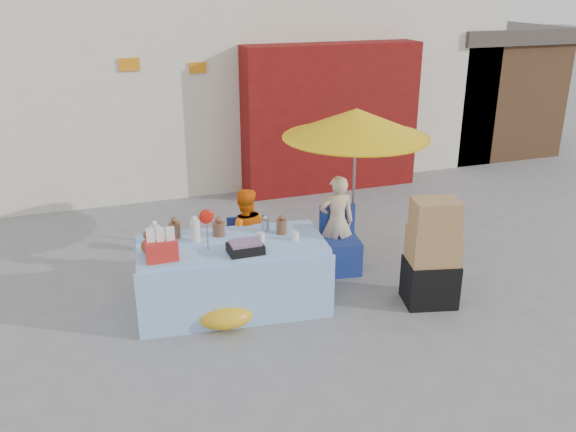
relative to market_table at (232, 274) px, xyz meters
name	(u,v)px	position (x,y,z in m)	size (l,w,h in m)	color
ground	(296,316)	(0.63, -0.46, -0.43)	(80.00, 80.00, 0.00)	slate
backdrop	(195,6)	(1.15, 7.06, 2.67)	(14.00, 8.00, 7.80)	silver
market_table	(232,274)	(0.00, 0.00, 0.00)	(2.26, 1.25, 1.31)	#97C2F2
chair_left	(249,267)	(0.34, 0.46, -0.17)	(0.55, 0.54, 0.85)	navy
chair_right	(340,253)	(1.59, 0.46, -0.17)	(0.55, 0.54, 0.85)	navy
vendor_orange	(245,236)	(0.33, 0.60, 0.19)	(0.60, 0.47, 1.24)	orange
vendor_beige	(337,222)	(1.58, 0.60, 0.21)	(0.46, 0.30, 1.27)	beige
umbrella	(356,124)	(1.88, 0.75, 1.46)	(1.90, 1.90, 2.09)	gray
box_stack	(432,256)	(2.23, -0.68, 0.18)	(0.69, 0.61, 1.31)	black
tarp_bundle	(226,313)	(-0.17, -0.38, -0.28)	(0.65, 0.52, 0.29)	gold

